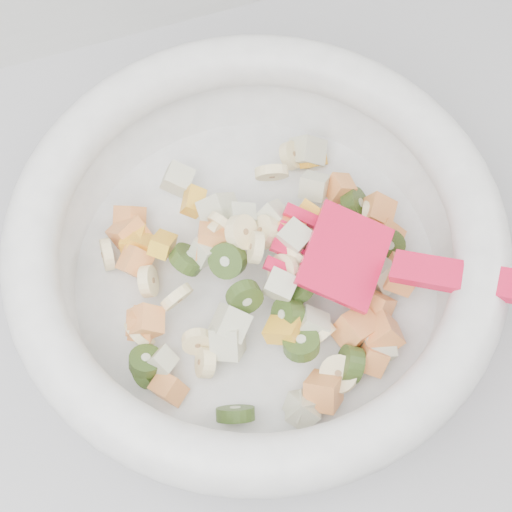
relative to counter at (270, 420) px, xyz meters
name	(u,v)px	position (x,y,z in m)	size (l,w,h in m)	color
counter	(270,420)	(0.00, 0.00, 0.00)	(2.00, 0.60, 0.90)	#A1A2A6
mixing_bowl	(257,252)	(-0.02, 0.00, 0.50)	(0.44, 0.37, 0.13)	white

